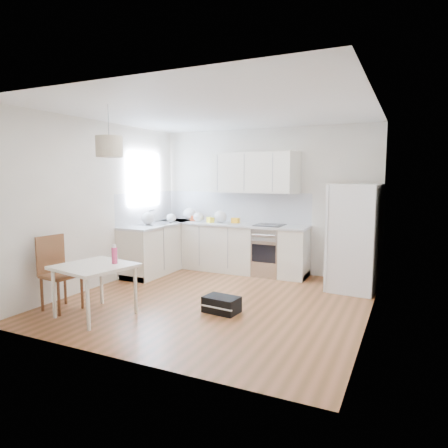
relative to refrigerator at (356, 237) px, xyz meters
name	(u,v)px	position (x,y,z in m)	size (l,w,h in m)	color
floor	(216,300)	(-1.75, -1.48, -0.85)	(4.20, 4.20, 0.00)	brown
ceiling	(215,111)	(-1.75, -1.48, 1.85)	(4.20, 4.20, 0.00)	white
wall_back	(265,201)	(-1.75, 0.62, 0.50)	(4.20, 4.20, 0.00)	beige
wall_left	(102,204)	(-3.85, -1.48, 0.50)	(4.20, 4.20, 0.00)	beige
wall_right	(372,214)	(0.35, -1.48, 0.50)	(4.20, 4.20, 0.00)	beige
window_glassblock	(144,179)	(-3.84, -0.33, 0.90)	(0.02, 1.00, 1.00)	#BFE0F9
cabinets_back	(230,248)	(-2.35, 0.32, -0.41)	(3.00, 0.60, 0.88)	silver
cabinets_left	(160,248)	(-3.55, -0.28, -0.41)	(0.60, 1.80, 0.88)	silver
counter_back	(230,224)	(-2.35, 0.32, 0.05)	(3.02, 0.64, 0.04)	#B4B7BA
counter_left	(159,224)	(-3.55, -0.28, 0.05)	(0.64, 1.82, 0.04)	#B4B7BA
backsplash_back	(236,207)	(-2.35, 0.61, 0.36)	(3.00, 0.01, 0.58)	silver
backsplash_left	(146,208)	(-3.85, -0.28, 0.36)	(0.01, 1.80, 0.58)	silver
upper_cabinets	(255,173)	(-1.90, 0.46, 1.03)	(1.70, 0.32, 0.75)	silver
range_oven	(269,251)	(-1.55, 0.32, -0.41)	(0.50, 0.61, 0.88)	#B7B9BC
sink	(158,224)	(-3.55, -0.33, 0.07)	(0.50, 0.80, 0.16)	#B7B9BC
refrigerator	(356,237)	(0.00, 0.00, 0.00)	(0.82, 0.85, 1.69)	white
dining_table	(94,270)	(-2.87, -2.73, -0.24)	(1.00, 1.00, 0.68)	beige
dining_chair	(61,274)	(-3.45, -2.74, -0.34)	(0.42, 0.42, 1.01)	#4E2F17
drink_bottle	(114,254)	(-2.69, -2.55, -0.04)	(0.07, 0.07, 0.25)	#D93C6C
gym_bag	(222,304)	(-1.46, -1.90, -0.74)	(0.46, 0.30, 0.21)	black
pendant_lamp	(109,147)	(-2.72, -2.55, 1.33)	(0.34, 0.34, 0.26)	beige
grocery_bag_a	(190,214)	(-3.28, 0.41, 0.20)	(0.28, 0.24, 0.25)	silver
grocery_bag_b	(198,217)	(-3.00, 0.27, 0.17)	(0.21, 0.18, 0.19)	silver
grocery_bag_c	(220,217)	(-2.55, 0.32, 0.19)	(0.25, 0.22, 0.23)	silver
grocery_bag_d	(171,218)	(-3.43, -0.04, 0.16)	(0.19, 0.16, 0.17)	silver
grocery_bag_e	(148,218)	(-3.63, -0.52, 0.19)	(0.25, 0.21, 0.23)	silver
snack_orange	(235,220)	(-2.26, 0.39, 0.13)	(0.15, 0.09, 0.10)	orange
snack_yellow	(210,220)	(-2.74, 0.26, 0.13)	(0.15, 0.09, 0.10)	yellow
snack_red	(195,218)	(-3.16, 0.39, 0.13)	(0.16, 0.10, 0.11)	#B83C17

